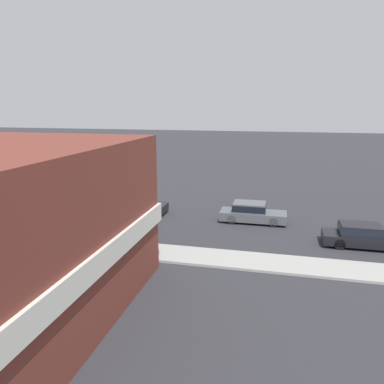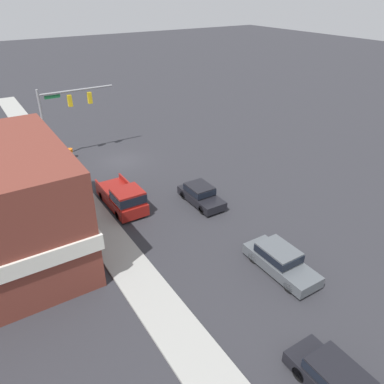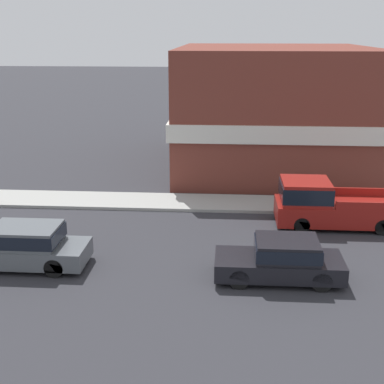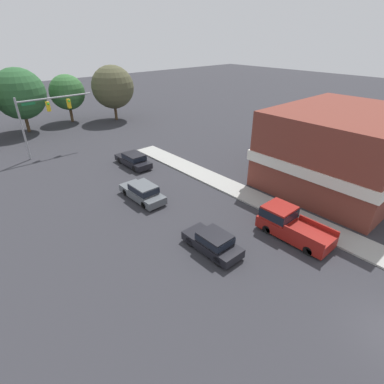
# 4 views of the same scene
# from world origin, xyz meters

# --- Properties ---
(car_lead) EXTENTS (1.78, 4.21, 1.41)m
(car_lead) POSITION_xyz_m (-2.05, 10.35, 0.74)
(car_lead) COLOR black
(car_lead) RESTS_ON ground
(car_second_ahead) EXTENTS (1.82, 4.79, 1.48)m
(car_second_ahead) POSITION_xyz_m (-1.63, 19.30, 0.77)
(car_second_ahead) COLOR black
(car_second_ahead) RESTS_ON ground
(pickup_truck_parked) EXTENTS (2.11, 5.21, 1.95)m
(pickup_truck_parked) POSITION_xyz_m (3.24, 8.07, 0.95)
(pickup_truck_parked) COLOR black
(pickup_truck_parked) RESTS_ON ground
(corner_brick_building) EXTENTS (13.49, 11.31, 7.00)m
(corner_brick_building) POSITION_xyz_m (14.00, 9.63, 3.45)
(corner_brick_building) COLOR brown
(corner_brick_building) RESTS_ON ground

